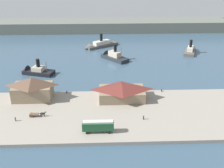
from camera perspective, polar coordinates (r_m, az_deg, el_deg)
name	(u,v)px	position (r m, az deg, el deg)	size (l,w,h in m)	color
ground_plane	(123,89)	(121.88, 2.28, -1.12)	(320.00, 320.00, 0.00)	#385166
quay_promenade	(128,114)	(102.21, 3.21, -6.11)	(110.00, 36.00, 1.20)	gray
seawall_edge	(124,92)	(118.43, 2.41, -1.65)	(110.00, 0.80, 1.00)	slate
ferry_shed_customs_shed	(32,88)	(113.85, -16.03, -0.84)	(15.39, 9.80, 8.93)	#847056
ferry_shed_west_terminal	(122,91)	(109.92, 2.02, -1.52)	(18.18, 11.32, 6.35)	#847056
street_tram	(98,126)	(89.83, -2.89, -8.53)	(10.10, 2.51, 4.10)	#1E4C2D
horse_cart	(37,114)	(102.31, -15.14, -5.99)	(5.95, 1.54, 1.87)	brown
pedestrian_near_cart	(15,119)	(101.88, -19.22, -6.80)	(0.41, 0.41, 1.68)	#3D4C42
pedestrian_standing_center	(144,117)	(97.84, 6.49, -6.84)	(0.40, 0.40, 1.61)	#232328
mooring_post_west	(67,92)	(117.10, -9.25, -1.65)	(0.44, 0.44, 0.90)	black
mooring_post_east	(162,90)	(118.90, 10.14, -1.31)	(0.44, 0.44, 0.90)	black
ferry_near_quay	(35,71)	(143.31, -15.53, 2.59)	(17.51, 10.64, 9.78)	black
ferry_approaching_west	(112,56)	(159.18, 0.03, 5.75)	(16.60, 17.54, 11.02)	#23282D
ferry_outer_harbor	(98,45)	(181.06, -2.83, 7.97)	(23.27, 18.16, 10.30)	#514C47
ferry_moored_west	(190,50)	(178.25, 15.80, 6.78)	(11.84, 18.65, 10.06)	#514C47
far_headland	(113,25)	(225.15, 0.17, 11.92)	(180.00, 24.00, 8.00)	#60665B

